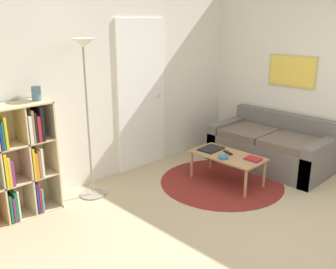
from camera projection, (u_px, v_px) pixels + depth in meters
The scene contains 13 objects.
ground_plane at pixel (285, 245), 3.59m from camera, with size 14.00×14.00×0.00m, color tan.
wall_back at pixel (119, 81), 4.95m from camera, with size 7.34×0.11×2.60m.
wall_right at pixel (290, 74), 5.53m from camera, with size 0.08×5.53×2.60m.
rug at pixel (221, 182), 4.97m from camera, with size 1.62×1.62×0.01m.
bookshelf at pixel (8, 164), 3.90m from camera, with size 0.92×0.34×1.24m.
floor_lamp at pixel (85, 75), 4.18m from camera, with size 0.31×0.31×1.88m.
couch at pixel (273, 147), 5.49m from camera, with size 0.91×1.65×0.73m.
coffee_table at pixel (227, 158), 4.88m from camera, with size 0.49×0.95×0.38m.
laptop at pixel (211, 149), 5.06m from camera, with size 0.34×0.26×0.02m.
bowl at pixel (223, 157), 4.73m from camera, with size 0.13×0.13×0.04m.
book_stack_on_table at pixel (253, 159), 4.68m from camera, with size 0.15×0.20×0.03m.
remote at pixel (228, 153), 4.91m from camera, with size 0.11×0.17×0.02m.
vase_on_shelf at pixel (36, 93), 3.96m from camera, with size 0.10×0.10×0.15m.
Camera 1 is at (-2.98, -1.43, 2.08)m, focal length 40.00 mm.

